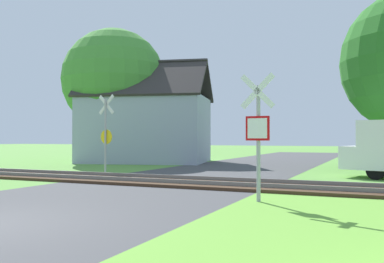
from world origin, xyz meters
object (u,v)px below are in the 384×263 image
object	(u,v)px
crossing_sign_far	(106,130)
house	(146,127)
stop_sign_near	(258,130)
tree_left	(114,80)

from	to	relation	value
crossing_sign_far	house	distance (m)	8.92
stop_sign_near	crossing_sign_far	size ratio (longest dim) A/B	0.91
tree_left	house	bearing A→B (deg)	6.86
stop_sign_near	house	world-z (taller)	house
crossing_sign_far	house	size ratio (longest dim) A/B	0.38
house	tree_left	xyz separation A→B (m)	(-2.34, -0.28, 3.14)
stop_sign_near	tree_left	bearing A→B (deg)	-43.12
crossing_sign_far	house	world-z (taller)	house
crossing_sign_far	house	bearing A→B (deg)	115.92
stop_sign_near	crossing_sign_far	bearing A→B (deg)	-31.00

